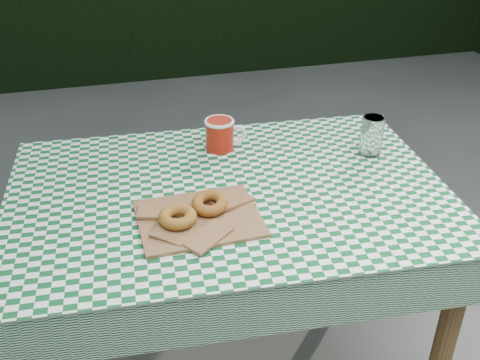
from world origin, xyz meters
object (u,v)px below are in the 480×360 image
at_px(table, 230,291).
at_px(coffee_mug, 220,135).
at_px(paper_bag, 199,218).
at_px(drinking_glass, 372,136).

height_order(table, coffee_mug, coffee_mug).
bearing_deg(coffee_mug, paper_bag, -101.34).
bearing_deg(drinking_glass, paper_bag, -159.11).
bearing_deg(table, coffee_mug, 86.23).
bearing_deg(coffee_mug, table, -88.13).
relative_size(table, coffee_mug, 6.87).
bearing_deg(paper_bag, drinking_glass, 20.89).
relative_size(table, paper_bag, 3.91).
relative_size(paper_bag, drinking_glass, 2.48).
height_order(table, paper_bag, paper_bag).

